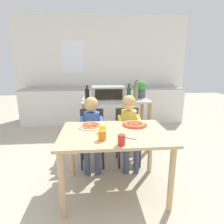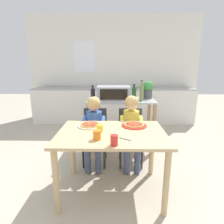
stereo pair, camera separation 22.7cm
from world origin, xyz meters
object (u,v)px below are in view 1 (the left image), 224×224
(pizza_plate_red_rimmed, at_px, (135,124))
(drinking_cup_orange, at_px, (102,135))
(dining_table, at_px, (114,141))
(child_in_blue_striped_shirt, at_px, (92,124))
(bottle_squat_spirits, at_px, (129,94))
(drinking_cup_yellow, at_px, (103,129))
(dining_chair_left, at_px, (92,133))
(bottle_dark_olive_oil, at_px, (136,92))
(child_in_yellow_shirt, at_px, (129,122))
(dining_chair_right, at_px, (128,132))
(toaster_oven, at_px, (108,93))
(potted_herb_plant, at_px, (141,89))
(bottle_brown_beer, at_px, (87,94))
(kitchen_island_cart, at_px, (115,115))
(bottle_tall_green_wine, at_px, (135,92))
(drinking_cup_red, at_px, (121,140))
(serving_spoon, at_px, (130,138))
(pizza_plate_cream, at_px, (91,126))

(pizza_plate_red_rimmed, relative_size, drinking_cup_orange, 3.19)
(dining_table, height_order, child_in_blue_striped_shirt, child_in_blue_striped_shirt)
(bottle_squat_spirits, distance_m, drinking_cup_yellow, 1.17)
(child_in_blue_striped_shirt, bearing_deg, pizza_plate_red_rimmed, -33.50)
(drinking_cup_orange, bearing_deg, dining_chair_left, 97.66)
(bottle_dark_olive_oil, height_order, child_in_yellow_shirt, bottle_dark_olive_oil)
(dining_chair_right, height_order, drinking_cup_yellow, dining_chair_right)
(toaster_oven, height_order, potted_herb_plant, potted_herb_plant)
(bottle_squat_spirits, xyz_separation_m, bottle_dark_olive_oil, (0.13, 0.03, 0.02))
(bottle_squat_spirits, bearing_deg, child_in_blue_striped_shirt, -140.14)
(bottle_brown_beer, xyz_separation_m, child_in_blue_striped_shirt, (0.08, -0.65, -0.32))
(kitchen_island_cart, bearing_deg, bottle_tall_green_wine, 7.71)
(drinking_cup_red, distance_m, serving_spoon, 0.18)
(dining_table, height_order, dining_chair_right, dining_chair_right)
(bottle_brown_beer, xyz_separation_m, dining_table, (0.34, -1.21, -0.35))
(child_in_yellow_shirt, bearing_deg, dining_table, -115.69)
(kitchen_island_cart, height_order, bottle_brown_beer, bottle_brown_beer)
(dining_table, bearing_deg, toaster_oven, 89.27)
(dining_chair_left, distance_m, drinking_cup_red, 1.11)
(child_in_blue_striped_shirt, relative_size, drinking_cup_red, 10.07)
(dining_chair_right, relative_size, child_in_blue_striped_shirt, 0.81)
(bottle_squat_spirits, bearing_deg, drinking_cup_orange, -110.76)
(bottle_squat_spirits, bearing_deg, potted_herb_plant, 47.03)
(bottle_brown_beer, xyz_separation_m, drinking_cup_red, (0.37, -1.56, -0.19))
(child_in_blue_striped_shirt, height_order, drinking_cup_yellow, child_in_blue_striped_shirt)
(kitchen_island_cart, distance_m, dining_table, 1.23)
(bottle_tall_green_wine, height_order, dining_chair_left, bottle_tall_green_wine)
(pizza_plate_cream, bearing_deg, bottle_brown_beer, 94.49)
(child_in_blue_striped_shirt, height_order, serving_spoon, child_in_blue_striped_shirt)
(bottle_brown_beer, relative_size, child_in_yellow_shirt, 0.24)
(dining_table, relative_size, child_in_blue_striped_shirt, 1.17)
(toaster_oven, bearing_deg, pizza_plate_red_rimmed, -76.21)
(dining_table, bearing_deg, dining_chair_right, 68.42)
(kitchen_island_cart, height_order, pizza_plate_cream, kitchen_island_cart)
(potted_herb_plant, distance_m, dining_chair_right, 0.94)
(bottle_tall_green_wine, bearing_deg, potted_herb_plant, 34.56)
(toaster_oven, relative_size, bottle_tall_green_wine, 1.91)
(bottle_tall_green_wine, bearing_deg, drinking_cup_orange, -113.13)
(bottle_brown_beer, relative_size, dining_chair_right, 0.30)
(drinking_cup_red, bearing_deg, drinking_cup_yellow, 113.90)
(dining_chair_right, bearing_deg, dining_table, -111.58)
(dining_table, bearing_deg, child_in_blue_striped_shirt, 114.81)
(drinking_cup_red, bearing_deg, child_in_yellow_shirt, 75.18)
(drinking_cup_yellow, bearing_deg, dining_chair_left, 101.04)
(drinking_cup_orange, bearing_deg, pizza_plate_red_rimmed, 45.95)
(bottle_brown_beer, bearing_deg, drinking_cup_yellow, -80.07)
(potted_herb_plant, relative_size, dining_chair_right, 0.38)
(drinking_cup_yellow, bearing_deg, dining_table, -4.95)
(dining_table, bearing_deg, dining_chair_left, 110.81)
(dining_table, bearing_deg, drinking_cup_orange, -123.88)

